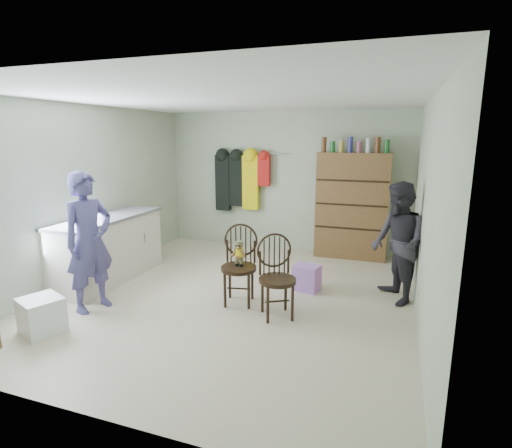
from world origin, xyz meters
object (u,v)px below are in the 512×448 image
at_px(chair_far, 276,273).
at_px(dresser, 352,205).
at_px(counter, 109,248).
at_px(chair_front, 239,260).

relative_size(chair_far, dresser, 0.47).
bearing_deg(counter, chair_far, -7.54).
height_order(counter, chair_front, chair_front).
relative_size(chair_front, chair_far, 1.03).
distance_m(counter, chair_far, 2.66).
relative_size(counter, chair_far, 1.93).
bearing_deg(chair_front, chair_far, -33.04).
bearing_deg(dresser, chair_far, -101.93).
xyz_separation_m(counter, chair_far, (2.64, -0.35, 0.05)).
bearing_deg(chair_front, counter, 164.65).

